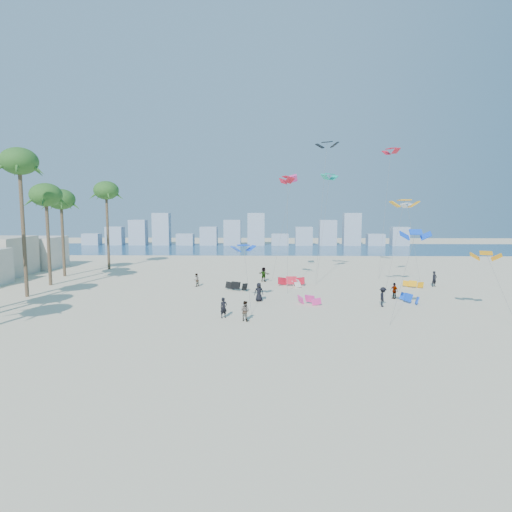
{
  "coord_description": "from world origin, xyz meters",
  "views": [
    {
      "loc": [
        4.1,
        -28.43,
        9.44
      ],
      "look_at": [
        3.0,
        16.0,
        4.5
      ],
      "focal_mm": 29.75,
      "sensor_mm": 36.0,
      "label": 1
    }
  ],
  "objects": [
    {
      "name": "flying_kites",
      "position": [
        14.1,
        24.02,
        12.65
      ],
      "size": [
        24.67,
        30.59,
        18.57
      ],
      "color": "blue",
      "rests_on": "ground"
    },
    {
      "name": "kitesurfer_mid",
      "position": [
        2.3,
        6.65,
        0.86
      ],
      "size": [
        1.05,
        0.99,
        1.73
      ],
      "primitive_type": "imported",
      "rotation": [
        0.0,
        0.0,
        2.61
      ],
      "color": "gray",
      "rests_on": "ground"
    },
    {
      "name": "distant_skyline",
      "position": [
        -1.19,
        82.0,
        3.09
      ],
      "size": [
        85.0,
        3.0,
        8.4
      ],
      "color": "#9EADBF",
      "rests_on": "ground"
    },
    {
      "name": "ground",
      "position": [
        0.0,
        0.0,
        0.0
      ],
      "size": [
        220.0,
        220.0,
        0.0
      ],
      "primitive_type": "plane",
      "color": "beige",
      "rests_on": "ground"
    },
    {
      "name": "grounded_kites",
      "position": [
        9.6,
        19.56,
        0.45
      ],
      "size": [
        24.15,
        12.04,
        1.06
      ],
      "color": "black",
      "rests_on": "ground"
    },
    {
      "name": "kitesurfers_far",
      "position": [
        9.0,
        18.99,
        0.93
      ],
      "size": [
        29.94,
        15.46,
        1.92
      ],
      "color": "black",
      "rests_on": "ground"
    },
    {
      "name": "palm_row",
      "position": [
        -22.04,
        16.15,
        11.54
      ],
      "size": [
        7.77,
        44.8,
        15.84
      ],
      "color": "brown",
      "rests_on": "ground"
    },
    {
      "name": "kitesurfer_near",
      "position": [
        0.39,
        7.6,
        0.9
      ],
      "size": [
        0.78,
        0.71,
        1.8
      ],
      "primitive_type": "imported",
      "rotation": [
        0.0,
        0.0,
        0.57
      ],
      "color": "black",
      "rests_on": "ground"
    },
    {
      "name": "ocean",
      "position": [
        0.0,
        72.0,
        0.01
      ],
      "size": [
        220.0,
        220.0,
        0.0
      ],
      "primitive_type": "plane",
      "color": "navy",
      "rests_on": "ground"
    }
  ]
}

